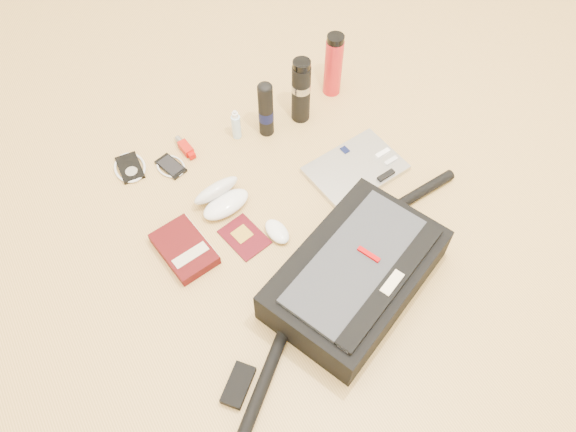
{
  "coord_description": "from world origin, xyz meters",
  "views": [
    {
      "loc": [
        -0.5,
        -0.76,
        1.41
      ],
      "look_at": [
        -0.03,
        0.03,
        0.06
      ],
      "focal_mm": 35.0,
      "sensor_mm": 36.0,
      "label": 1
    }
  ],
  "objects_px": {
    "book": "(185,249)",
    "thermos_black": "(301,91)",
    "laptop": "(356,169)",
    "messenger_bag": "(355,275)",
    "thermos_red": "(333,65)"
  },
  "relations": [
    {
      "from": "book",
      "to": "thermos_black",
      "type": "relative_size",
      "value": 0.86
    },
    {
      "from": "laptop",
      "to": "thermos_black",
      "type": "bearing_deg",
      "value": 90.06
    },
    {
      "from": "book",
      "to": "messenger_bag",
      "type": "bearing_deg",
      "value": -50.9
    },
    {
      "from": "laptop",
      "to": "thermos_red",
      "type": "height_order",
      "value": "thermos_red"
    },
    {
      "from": "book",
      "to": "thermos_black",
      "type": "xyz_separation_m",
      "value": [
        0.57,
        0.29,
        0.1
      ]
    },
    {
      "from": "messenger_bag",
      "to": "thermos_red",
      "type": "bearing_deg",
      "value": 40.18
    },
    {
      "from": "book",
      "to": "thermos_red",
      "type": "distance_m",
      "value": 0.82
    },
    {
      "from": "thermos_red",
      "to": "laptop",
      "type": "bearing_deg",
      "value": -110.7
    },
    {
      "from": "messenger_bag",
      "to": "book",
      "type": "xyz_separation_m",
      "value": [
        -0.36,
        0.34,
        -0.05
      ]
    },
    {
      "from": "thermos_black",
      "to": "thermos_red",
      "type": "distance_m",
      "value": 0.17
    },
    {
      "from": "laptop",
      "to": "thermos_black",
      "type": "distance_m",
      "value": 0.32
    },
    {
      "from": "messenger_bag",
      "to": "thermos_black",
      "type": "xyz_separation_m",
      "value": [
        0.21,
        0.63,
        0.06
      ]
    },
    {
      "from": "messenger_bag",
      "to": "book",
      "type": "distance_m",
      "value": 0.5
    },
    {
      "from": "laptop",
      "to": "book",
      "type": "bearing_deg",
      "value": 174.21
    },
    {
      "from": "book",
      "to": "thermos_red",
      "type": "xyz_separation_m",
      "value": [
        0.73,
        0.35,
        0.1
      ]
    }
  ]
}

